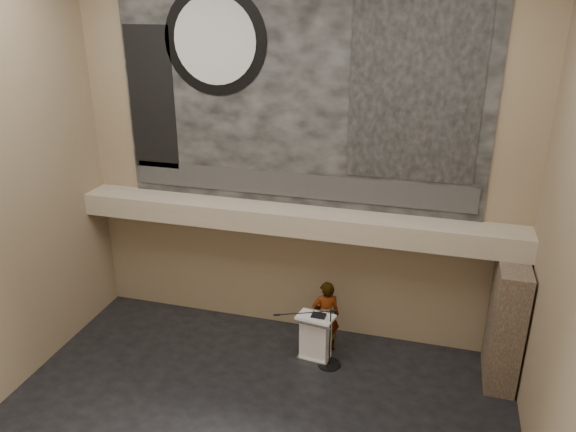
% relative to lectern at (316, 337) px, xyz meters
% --- Properties ---
extents(wall_back, '(10.00, 0.02, 8.50)m').
position_rel_lectern_xyz_m(wall_back, '(-0.75, 1.22, 3.70)').
color(wall_back, '#897657').
rests_on(wall_back, floor).
extents(wall_front, '(10.00, 0.02, 8.50)m').
position_rel_lectern_xyz_m(wall_front, '(-0.75, -6.78, 3.70)').
color(wall_front, '#897657').
rests_on(wall_front, floor).
extents(soffit, '(10.00, 0.80, 0.50)m').
position_rel_lectern_xyz_m(soffit, '(-0.75, 0.82, 2.40)').
color(soffit, tan).
rests_on(soffit, wall_back).
extents(sprinkler_left, '(0.04, 0.04, 0.06)m').
position_rel_lectern_xyz_m(sprinkler_left, '(-2.35, 0.77, 2.12)').
color(sprinkler_left, '#B2893D').
rests_on(sprinkler_left, soffit).
extents(sprinkler_right, '(0.04, 0.04, 0.06)m').
position_rel_lectern_xyz_m(sprinkler_right, '(1.15, 0.77, 2.12)').
color(sprinkler_right, '#B2893D').
rests_on(sprinkler_right, soffit).
extents(banner, '(8.00, 0.05, 5.00)m').
position_rel_lectern_xyz_m(banner, '(-0.75, 1.19, 5.15)').
color(banner, black).
rests_on(banner, wall_back).
extents(banner_text_strip, '(7.76, 0.02, 0.55)m').
position_rel_lectern_xyz_m(banner_text_strip, '(-0.75, 1.15, 3.10)').
color(banner_text_strip, '#2C2C2C').
rests_on(banner_text_strip, banner).
extents(banner_clock_rim, '(2.30, 0.02, 2.30)m').
position_rel_lectern_xyz_m(banner_clock_rim, '(-2.55, 1.15, 6.15)').
color(banner_clock_rim, black).
rests_on(banner_clock_rim, banner).
extents(banner_clock_face, '(1.84, 0.02, 1.84)m').
position_rel_lectern_xyz_m(banner_clock_face, '(-2.55, 1.13, 6.15)').
color(banner_clock_face, silver).
rests_on(banner_clock_face, banner).
extents(banner_building_print, '(2.60, 0.02, 3.60)m').
position_rel_lectern_xyz_m(banner_building_print, '(1.65, 1.15, 5.25)').
color(banner_building_print, black).
rests_on(banner_building_print, banner).
extents(banner_brick_print, '(1.10, 0.02, 3.20)m').
position_rel_lectern_xyz_m(banner_brick_print, '(-4.15, 1.15, 4.85)').
color(banner_brick_print, black).
rests_on(banner_brick_print, banner).
extents(stone_pier, '(0.60, 1.40, 2.70)m').
position_rel_lectern_xyz_m(stone_pier, '(3.90, 0.37, 0.80)').
color(stone_pier, '#433429').
rests_on(stone_pier, floor).
extents(lectern, '(0.85, 0.65, 1.14)m').
position_rel_lectern_xyz_m(lectern, '(0.00, 0.00, 0.00)').
color(lectern, silver).
rests_on(lectern, floor).
extents(binder, '(0.31, 0.25, 0.04)m').
position_rel_lectern_xyz_m(binder, '(0.06, -0.02, 0.56)').
color(binder, black).
rests_on(binder, lectern).
extents(papers, '(0.33, 0.38, 0.00)m').
position_rel_lectern_xyz_m(papers, '(-0.07, -0.05, 0.55)').
color(papers, silver).
rests_on(papers, lectern).
extents(speaker_person, '(0.74, 0.61, 1.73)m').
position_rel_lectern_xyz_m(speaker_person, '(0.14, 0.41, 0.31)').
color(speaker_person, white).
rests_on(speaker_person, floor).
extents(mic_stand, '(1.39, 0.74, 1.41)m').
position_rel_lectern_xyz_m(mic_stand, '(0.32, -0.19, -0.34)').
color(mic_stand, black).
rests_on(mic_stand, floor).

